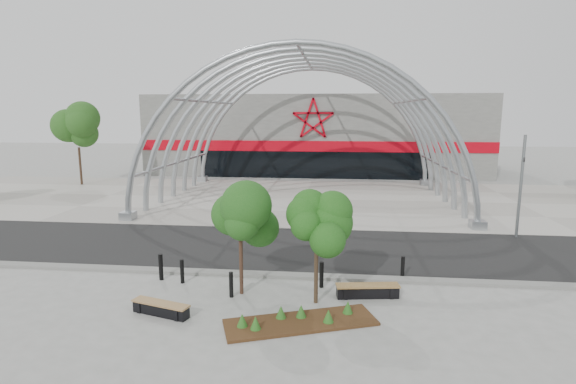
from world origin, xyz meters
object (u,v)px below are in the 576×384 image
(street_tree_0, at_px, (240,210))
(bench_1, at_px, (368,291))
(bench_0, at_px, (161,309))
(street_tree_1, at_px, (317,220))
(bollard_2, at_px, (231,285))
(signal_pole, at_px, (521,185))

(street_tree_0, bearing_deg, bench_1, 2.09)
(bench_1, bearing_deg, bench_0, -162.38)
(street_tree_1, bearing_deg, street_tree_0, 169.60)
(bench_1, height_order, bollard_2, bollard_2)
(bollard_2, bearing_deg, bench_1, 6.01)
(street_tree_0, distance_m, bench_0, 4.06)
(bench_1, distance_m, bollard_2, 4.74)
(bench_0, xyz_separation_m, bench_1, (6.60, 2.10, 0.02))
(street_tree_1, height_order, bollard_2, street_tree_1)
(street_tree_1, relative_size, bench_0, 1.98)
(street_tree_0, bearing_deg, bollard_2, -131.16)
(bench_0, bearing_deg, street_tree_0, 41.47)
(street_tree_0, height_order, bollard_2, street_tree_0)
(street_tree_0, xyz_separation_m, bench_1, (4.41, 0.16, -2.80))
(street_tree_0, relative_size, bollard_2, 4.66)
(signal_pole, distance_m, bollard_2, 15.77)
(street_tree_1, bearing_deg, signal_pole, 42.73)
(bollard_2, bearing_deg, signal_pole, 34.97)
(street_tree_1, xyz_separation_m, bench_0, (-4.84, -1.45, -2.67))
(signal_pole, xyz_separation_m, bench_0, (-14.68, -10.54, -2.53))
(street_tree_1, relative_size, bench_1, 1.79)
(signal_pole, relative_size, bench_0, 2.59)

